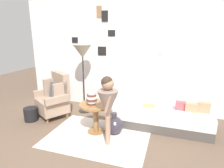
# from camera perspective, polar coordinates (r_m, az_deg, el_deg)

# --- Properties ---
(ground_plane) EXTENTS (12.00, 12.00, 0.00)m
(ground_plane) POSITION_cam_1_polar(r_m,az_deg,el_deg) (3.24, -8.16, -18.77)
(ground_plane) COLOR brown
(gallery_wall) EXTENTS (4.80, 0.12, 2.60)m
(gallery_wall) POSITION_cam_1_polar(r_m,az_deg,el_deg) (4.55, 2.10, 8.81)
(gallery_wall) COLOR silver
(gallery_wall) RESTS_ON ground
(rug) EXTENTS (1.78, 1.29, 0.01)m
(rug) POSITION_cam_1_polar(r_m,az_deg,el_deg) (3.54, -4.21, -15.39)
(rug) COLOR silver
(rug) RESTS_ON ground
(armchair) EXTENTS (0.90, 0.84, 0.97)m
(armchair) POSITION_cam_1_polar(r_m,az_deg,el_deg) (4.35, -16.85, -3.82)
(armchair) COLOR olive
(armchair) RESTS_ON ground
(daybed) EXTENTS (1.91, 0.83, 0.40)m
(daybed) POSITION_cam_1_polar(r_m,az_deg,el_deg) (3.95, 14.08, -9.29)
(daybed) COLOR #4C4742
(daybed) RESTS_ON ground
(pillow_head) EXTENTS (0.23, 0.15, 0.19)m
(pillow_head) POSITION_cam_1_polar(r_m,az_deg,el_deg) (3.83, 25.90, -6.37)
(pillow_head) COLOR tan
(pillow_head) RESTS_ON daybed
(pillow_mid) EXTENTS (0.21, 0.14, 0.17)m
(pillow_mid) POSITION_cam_1_polar(r_m,az_deg,el_deg) (3.78, 22.69, -6.52)
(pillow_mid) COLOR tan
(pillow_mid) RESTS_ON daybed
(pillow_back) EXTENTS (0.20, 0.13, 0.15)m
(pillow_back) POSITION_cam_1_polar(r_m,az_deg,el_deg) (3.81, 19.96, -6.16)
(pillow_back) COLOR #D64C56
(pillow_back) RESTS_ON daybed
(side_table) EXTENTS (0.59, 0.59, 0.56)m
(side_table) POSITION_cam_1_polar(r_m,az_deg,el_deg) (3.52, -4.94, -8.38)
(side_table) COLOR olive
(side_table) RESTS_ON ground
(vase_striped) EXTENTS (0.20, 0.20, 0.30)m
(vase_striped) POSITION_cam_1_polar(r_m,az_deg,el_deg) (3.41, -6.12, -4.17)
(vase_striped) COLOR brown
(vase_striped) RESTS_ON side_table
(floor_lamp) EXTENTS (0.41, 0.41, 1.55)m
(floor_lamp) POSITION_cam_1_polar(r_m,az_deg,el_deg) (4.28, -8.85, 8.88)
(floor_lamp) COLOR black
(floor_lamp) RESTS_ON ground
(person_child) EXTENTS (0.34, 0.34, 1.16)m
(person_child) POSITION_cam_1_polar(r_m,az_deg,el_deg) (3.03, -1.30, -5.32)
(person_child) COLOR #A37A60
(person_child) RESTS_ON ground
(book_on_daybed) EXTENTS (0.25, 0.20, 0.03)m
(book_on_daybed) POSITION_cam_1_polar(r_m,az_deg,el_deg) (3.84, 11.02, -6.36)
(book_on_daybed) COLOR #9B9E50
(book_on_daybed) RESTS_ON daybed
(demijohn_near) EXTENTS (0.32, 0.32, 0.41)m
(demijohn_near) POSITION_cam_1_polar(r_m,az_deg,el_deg) (3.55, 0.70, -12.28)
(demijohn_near) COLOR #332D38
(demijohn_near) RESTS_ON ground
(magazine_basket) EXTENTS (0.28, 0.28, 0.28)m
(magazine_basket) POSITION_cam_1_polar(r_m,az_deg,el_deg) (4.40, -23.17, -8.33)
(magazine_basket) COLOR black
(magazine_basket) RESTS_ON ground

